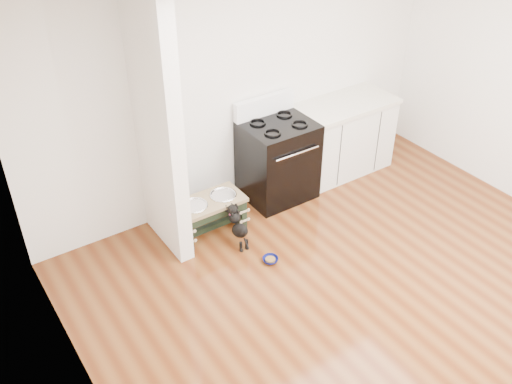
{
  "coord_description": "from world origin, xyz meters",
  "views": [
    {
      "loc": [
        -3.03,
        -2.29,
        3.79
      ],
      "look_at": [
        -0.42,
        1.6,
        0.6
      ],
      "focal_mm": 40.0,
      "sensor_mm": 36.0,
      "label": 1
    }
  ],
  "objects": [
    {
      "name": "floor_bowl",
      "position": [
        -0.5,
        1.22,
        0.03
      ],
      "size": [
        0.19,
        0.19,
        0.05
      ],
      "rotation": [
        0.0,
        0.0,
        0.2
      ],
      "color": "#0C1156",
      "rests_on": "ground"
    },
    {
      "name": "puppy",
      "position": [
        -0.62,
        1.63,
        0.25
      ],
      "size": [
        0.13,
        0.38,
        0.45
      ],
      "color": "black",
      "rests_on": "ground"
    },
    {
      "name": "cabinet_run",
      "position": [
        1.23,
        2.18,
        0.45
      ],
      "size": [
        1.24,
        0.64,
        0.91
      ],
      "color": "silver",
      "rests_on": "ground"
    },
    {
      "name": "ground",
      "position": [
        0.0,
        0.0,
        0.0
      ],
      "size": [
        5.0,
        5.0,
        0.0
      ],
      "primitive_type": "plane",
      "color": "#4F230E",
      "rests_on": "ground"
    },
    {
      "name": "room_shell",
      "position": [
        0.0,
        0.0,
        1.62
      ],
      "size": [
        5.0,
        5.0,
        5.0
      ],
      "color": "silver",
      "rests_on": "ground"
    },
    {
      "name": "oven_range",
      "position": [
        0.25,
        2.16,
        0.48
      ],
      "size": [
        0.76,
        0.69,
        1.14
      ],
      "color": "black",
      "rests_on": "ground"
    },
    {
      "name": "partition_wall",
      "position": [
        -1.18,
        2.1,
        1.35
      ],
      "size": [
        0.15,
        0.8,
        2.7
      ],
      "primitive_type": "cube",
      "color": "silver",
      "rests_on": "ground"
    },
    {
      "name": "dog_feeder",
      "position": [
        -0.75,
        1.97,
        0.29
      ],
      "size": [
        0.74,
        0.39,
        0.42
      ],
      "color": "black",
      "rests_on": "ground"
    }
  ]
}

